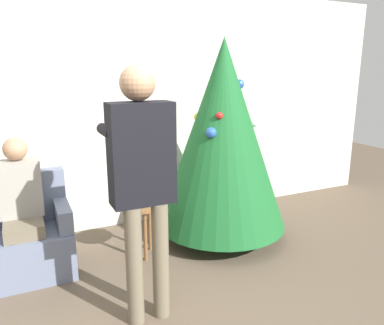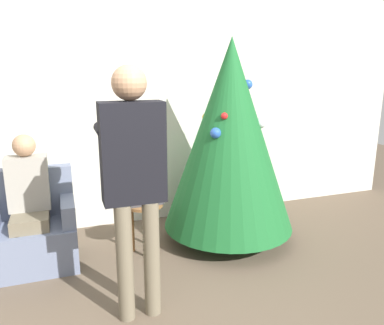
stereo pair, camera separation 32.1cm
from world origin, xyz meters
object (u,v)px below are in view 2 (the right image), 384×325
Objects in this scene: christmas_tree at (230,136)px; person_seated at (29,197)px; side_stool at (144,212)px; armchair at (33,232)px; person_standing at (134,171)px.

christmas_tree is 1.71× the size of person_seated.
side_stool is at bearing -177.48° from christmas_tree.
christmas_tree is 2.12m from armchair.
armchair is (-1.95, 0.09, -0.81)m from christmas_tree.
person_seated is at bearing -90.00° from armchair.
person_seated reaches higher than armchair.
person_standing is 3.48× the size of side_stool.
christmas_tree is 1.16× the size of person_standing.
christmas_tree is at bearing 38.91° from person_standing.
person_seated reaches higher than side_stool.
christmas_tree is 1.16m from side_stool.
person_seated is 1.07m from side_stool.
side_stool is (1.03, -0.13, 0.10)m from armchair.
armchair is at bearing 177.39° from christmas_tree.
armchair is at bearing 172.84° from side_stool.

